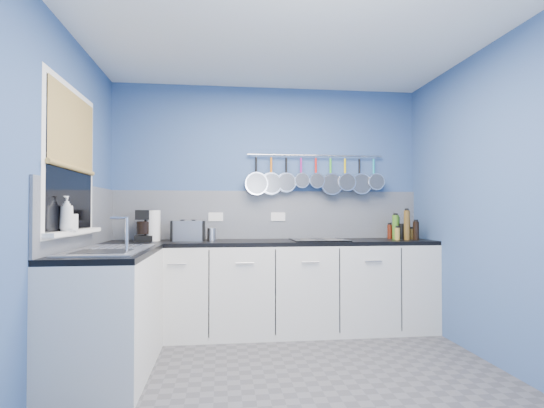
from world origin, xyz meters
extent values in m
cube|color=#47474C|center=(0.00, 0.00, -0.01)|extent=(3.20, 3.00, 0.02)
cube|color=white|center=(0.00, 0.00, 2.51)|extent=(3.20, 3.00, 0.02)
cube|color=#365287|center=(0.00, 1.51, 1.25)|extent=(3.20, 0.02, 2.50)
cube|color=#365287|center=(0.00, -1.51, 1.25)|extent=(3.20, 0.02, 2.50)
cube|color=#365287|center=(-1.61, 0.00, 1.25)|extent=(0.02, 3.00, 2.50)
cube|color=#365287|center=(1.61, 0.00, 1.25)|extent=(0.02, 3.00, 2.50)
cube|color=gray|center=(0.00, 1.49, 1.15)|extent=(3.20, 0.02, 0.50)
cube|color=gray|center=(-1.59, 0.60, 1.15)|extent=(0.02, 1.80, 0.50)
cube|color=silver|center=(0.00, 1.20, 0.43)|extent=(3.20, 0.60, 0.86)
cube|color=black|center=(0.00, 1.20, 0.88)|extent=(3.20, 0.60, 0.04)
cube|color=silver|center=(-1.30, 0.30, 0.43)|extent=(0.60, 1.20, 0.86)
cube|color=black|center=(-1.30, 0.30, 0.88)|extent=(0.60, 1.20, 0.04)
cube|color=white|center=(-1.58, 0.30, 1.55)|extent=(0.01, 1.00, 1.10)
cube|color=black|center=(-1.57, 0.30, 1.55)|extent=(0.01, 0.90, 1.00)
cube|color=#A58852|center=(-1.56, 0.30, 1.77)|extent=(0.01, 0.90, 0.55)
cube|color=white|center=(-1.55, 0.30, 1.04)|extent=(0.10, 0.98, 0.03)
cube|color=silver|center=(-1.30, 0.30, 0.90)|extent=(0.50, 0.95, 0.01)
cube|color=white|center=(-0.55, 1.48, 1.13)|extent=(0.15, 0.01, 0.09)
cube|color=white|center=(0.10, 1.48, 1.13)|extent=(0.15, 0.01, 0.09)
cylinder|color=silver|center=(0.50, 1.45, 1.78)|extent=(1.45, 0.02, 0.02)
imported|color=white|center=(-1.53, 0.10, 1.17)|extent=(0.10, 0.10, 0.24)
imported|color=white|center=(-1.53, 0.16, 1.14)|extent=(0.10, 0.10, 0.17)
cylinder|color=white|center=(-1.14, 1.25, 1.05)|extent=(0.16, 0.16, 0.30)
cube|color=silver|center=(-0.81, 1.25, 1.00)|extent=(0.32, 0.21, 0.20)
cylinder|color=silver|center=(-0.59, 1.26, 0.96)|extent=(0.10, 0.10, 0.12)
cube|color=black|center=(0.46, 1.14, 0.91)|extent=(0.53, 0.47, 0.01)
cylinder|color=#8C5914|center=(1.45, 1.32, 1.00)|extent=(0.06, 0.06, 0.19)
cylinder|color=#265919|center=(1.34, 1.32, 1.02)|extent=(0.05, 0.05, 0.23)
cylinder|color=#4C190C|center=(1.27, 1.33, 0.97)|extent=(0.05, 0.05, 0.15)
cylinder|color=brown|center=(1.45, 1.21, 0.95)|extent=(0.06, 0.06, 0.11)
cylinder|color=black|center=(1.34, 1.22, 0.97)|extent=(0.07, 0.07, 0.14)
cylinder|color=#3F721E|center=(1.29, 1.23, 1.02)|extent=(0.07, 0.07, 0.25)
cylinder|color=black|center=(1.45, 1.11, 0.99)|extent=(0.06, 0.06, 0.18)
cylinder|color=brown|center=(1.36, 1.14, 1.05)|extent=(0.06, 0.06, 0.30)
cylinder|color=olive|center=(1.26, 1.12, 0.96)|extent=(0.05, 0.05, 0.12)
camera|label=1|loc=(-0.48, -2.87, 1.18)|focal=27.54mm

